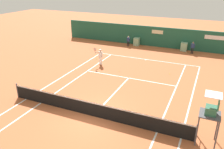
% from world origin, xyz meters
% --- Properties ---
extents(ground_plane, '(80.00, 80.00, 0.01)m').
position_xyz_m(ground_plane, '(-0.00, 0.58, 0.00)').
color(ground_plane, '#BC6038').
extents(tennis_net, '(12.10, 0.10, 1.07)m').
position_xyz_m(tennis_net, '(0.00, 0.00, 0.51)').
color(tennis_net, '#4C4C51').
rests_on(tennis_net, ground_plane).
extents(sponsor_back_wall, '(25.00, 1.02, 2.42)m').
position_xyz_m(sponsor_back_wall, '(0.03, 16.97, 1.17)').
color(sponsor_back_wall, '#1E5642').
rests_on(sponsor_back_wall, ground_plane).
extents(umpire_chair, '(1.00, 1.00, 2.79)m').
position_xyz_m(umpire_chair, '(6.48, 0.17, 1.82)').
color(umpire_chair, '#47474C').
rests_on(umpire_chair, ground_plane).
extents(player_on_baseline, '(0.73, 0.63, 1.77)m').
position_xyz_m(player_on_baseline, '(-3.68, 8.39, 0.93)').
color(player_on_baseline, white).
rests_on(player_on_baseline, ground_plane).
extents(ball_kid_right_post, '(0.45, 0.19, 1.34)m').
position_xyz_m(ball_kid_right_post, '(4.13, 15.69, 0.77)').
color(ball_kid_right_post, black).
rests_on(ball_kid_right_post, ground_plane).
extents(ball_kid_left_post, '(0.42, 0.20, 1.27)m').
position_xyz_m(ball_kid_left_post, '(-3.46, 15.69, 0.73)').
color(ball_kid_left_post, black).
rests_on(ball_kid_left_post, ground_plane).
extents(tennis_ball_by_sideline, '(0.07, 0.07, 0.07)m').
position_xyz_m(tennis_ball_by_sideline, '(-1.33, 7.48, 0.03)').
color(tennis_ball_by_sideline, '#CCE033').
rests_on(tennis_ball_by_sideline, ground_plane).
extents(tennis_ball_near_service_line, '(0.07, 0.07, 0.07)m').
position_xyz_m(tennis_ball_near_service_line, '(-4.77, 9.71, 0.03)').
color(tennis_ball_near_service_line, '#CCE033').
rests_on(tennis_ball_near_service_line, ground_plane).
extents(tennis_ball_mid_court, '(0.07, 0.07, 0.07)m').
position_xyz_m(tennis_ball_mid_court, '(3.02, 8.66, 0.03)').
color(tennis_ball_mid_court, '#CCE033').
rests_on(tennis_ball_mid_court, ground_plane).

